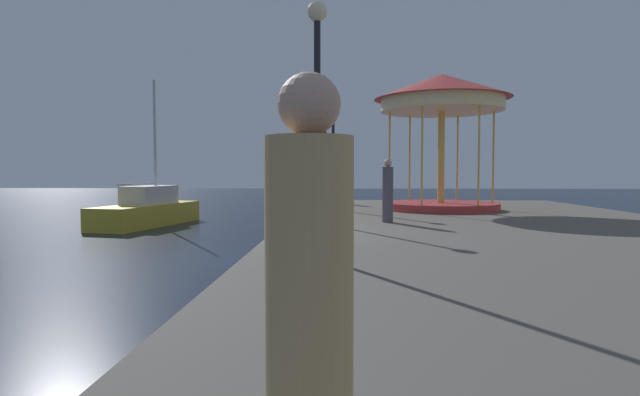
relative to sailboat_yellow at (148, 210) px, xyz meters
name	(u,v)px	position (x,y,z in m)	size (l,w,h in m)	color
ground_plane	(276,259)	(6.80, -8.39, -0.67)	(120.00, 120.00, 0.00)	black
quay_dock	(518,246)	(13.26, -8.39, -0.27)	(12.92, 29.80, 0.80)	#5B564F
sailboat_yellow	(148,210)	(0.00, 0.00, 0.00)	(3.06, 6.33, 6.47)	gold
carousel	(442,108)	(12.63, -0.80, 4.31)	(5.53, 5.53, 5.55)	#B23333
lamp_post_near_edge	(317,85)	(8.16, -12.86, 3.25)	(0.36, 0.36, 4.61)	black
lamp_post_mid_promenade	(324,132)	(8.06, -6.90, 2.88)	(0.36, 0.36, 3.99)	black
lamp_post_far_end	(333,137)	(8.19, -0.95, 3.13)	(0.36, 0.36, 4.41)	black
bollard_south	(315,205)	(7.43, -0.94, 0.33)	(0.24, 0.24, 0.40)	#2D2D33
bollard_north	(311,203)	(7.17, 0.38, 0.33)	(0.24, 0.24, 0.40)	#2D2D33
person_mid_promenade	(338,185)	(8.33, 3.38, 1.06)	(0.34, 0.34, 1.98)	tan
person_by_the_water	(309,340)	(8.51, -20.25, 1.04)	(0.34, 0.34, 1.93)	tan
person_far_corner	(388,193)	(10.00, -6.20, 1.05)	(0.34, 0.34, 1.96)	#514C56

